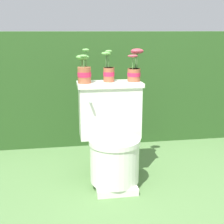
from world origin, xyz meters
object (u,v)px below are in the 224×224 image
toilet (112,136)px  potted_plant_left (84,71)px  potted_plant_midleft (109,71)px  potted_plant_middle (134,69)px

toilet → potted_plant_left: potted_plant_left is taller
potted_plant_left → potted_plant_midleft: size_ratio=1.05×
potted_plant_left → potted_plant_midleft: potted_plant_left is taller
toilet → potted_plant_midleft: potted_plant_midleft is taller
potted_plant_middle → potted_plant_midleft: bearing=177.4°
toilet → potted_plant_midleft: (-0.00, 0.14, 0.47)m
toilet → potted_plant_left: (-0.19, 0.11, 0.48)m
potted_plant_left → toilet: bearing=-29.0°
toilet → potted_plant_left: 0.52m
potted_plant_left → potted_plant_midleft: bearing=11.7°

